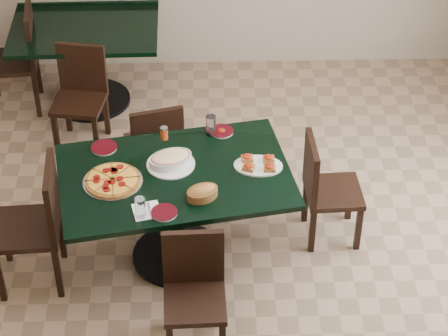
{
  "coord_description": "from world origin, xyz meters",
  "views": [
    {
      "loc": [
        -0.04,
        -4.34,
        4.35
      ],
      "look_at": [
        0.08,
        0.0,
        0.9
      ],
      "focal_mm": 70.0,
      "sensor_mm": 36.0,
      "label": 1
    }
  ],
  "objects_px": {
    "chair_near": "(194,286)",
    "bread_basket": "(202,192)",
    "chair_right": "(324,186)",
    "chair_left": "(38,219)",
    "back_chair_left": "(20,53)",
    "chair_far": "(156,145)",
    "bruschetta_platter": "(258,164)",
    "back_chair_near": "(81,91)",
    "pepperoni_pizza": "(113,180)",
    "back_table": "(87,50)",
    "lasagna_casserole": "(171,160)",
    "main_table": "(176,195)"
  },
  "relations": [
    {
      "from": "pepperoni_pizza",
      "to": "bread_basket",
      "type": "height_order",
      "value": "bread_basket"
    },
    {
      "from": "main_table",
      "to": "bread_basket",
      "type": "relative_size",
      "value": 6.61
    },
    {
      "from": "main_table",
      "to": "bread_basket",
      "type": "height_order",
      "value": "bread_basket"
    },
    {
      "from": "chair_near",
      "to": "chair_right",
      "type": "height_order",
      "value": "chair_right"
    },
    {
      "from": "chair_near",
      "to": "back_chair_left",
      "type": "relative_size",
      "value": 0.87
    },
    {
      "from": "back_table",
      "to": "chair_right",
      "type": "bearing_deg",
      "value": -45.39
    },
    {
      "from": "chair_near",
      "to": "back_chair_left",
      "type": "height_order",
      "value": "back_chair_left"
    },
    {
      "from": "bruschetta_platter",
      "to": "chair_right",
      "type": "bearing_deg",
      "value": 22.34
    },
    {
      "from": "main_table",
      "to": "back_chair_near",
      "type": "height_order",
      "value": "back_chair_near"
    },
    {
      "from": "chair_right",
      "to": "chair_far",
      "type": "bearing_deg",
      "value": 63.92
    },
    {
      "from": "main_table",
      "to": "chair_left",
      "type": "bearing_deg",
      "value": -179.39
    },
    {
      "from": "pepperoni_pizza",
      "to": "chair_far",
      "type": "bearing_deg",
      "value": 73.27
    },
    {
      "from": "bruschetta_platter",
      "to": "bread_basket",
      "type": "bearing_deg",
      "value": -134.78
    },
    {
      "from": "chair_near",
      "to": "chair_right",
      "type": "relative_size",
      "value": 0.98
    },
    {
      "from": "chair_far",
      "to": "bread_basket",
      "type": "height_order",
      "value": "bread_basket"
    },
    {
      "from": "chair_near",
      "to": "bread_basket",
      "type": "distance_m",
      "value": 0.6
    },
    {
      "from": "back_table",
      "to": "bread_basket",
      "type": "distance_m",
      "value": 2.44
    },
    {
      "from": "chair_near",
      "to": "lasagna_casserole",
      "type": "bearing_deg",
      "value": 98.45
    },
    {
      "from": "back_chair_left",
      "to": "chair_right",
      "type": "bearing_deg",
      "value": 47.48
    },
    {
      "from": "bread_basket",
      "to": "bruschetta_platter",
      "type": "height_order",
      "value": "bread_basket"
    },
    {
      "from": "main_table",
      "to": "back_chair_near",
      "type": "relative_size",
      "value": 1.97
    },
    {
      "from": "pepperoni_pizza",
      "to": "lasagna_casserole",
      "type": "height_order",
      "value": "lasagna_casserole"
    },
    {
      "from": "back_chair_left",
      "to": "pepperoni_pizza",
      "type": "xyz_separation_m",
      "value": [
        0.95,
        -2.02,
        0.24
      ]
    },
    {
      "from": "chair_near",
      "to": "main_table",
      "type": "bearing_deg",
      "value": 97.63
    },
    {
      "from": "lasagna_casserole",
      "to": "chair_far",
      "type": "bearing_deg",
      "value": 80.46
    },
    {
      "from": "chair_far",
      "to": "bruschetta_platter",
      "type": "relative_size",
      "value": 2.38
    },
    {
      "from": "chair_near",
      "to": "chair_left",
      "type": "bearing_deg",
      "value": 149.64
    },
    {
      "from": "chair_far",
      "to": "pepperoni_pizza",
      "type": "bearing_deg",
      "value": 58.43
    },
    {
      "from": "back_chair_left",
      "to": "main_table",
      "type": "bearing_deg",
      "value": 28.49
    },
    {
      "from": "bruschetta_platter",
      "to": "back_chair_near",
      "type": "bearing_deg",
      "value": 140.55
    },
    {
      "from": "main_table",
      "to": "chair_right",
      "type": "height_order",
      "value": "chair_right"
    },
    {
      "from": "chair_left",
      "to": "back_chair_left",
      "type": "height_order",
      "value": "chair_left"
    },
    {
      "from": "chair_near",
      "to": "back_chair_near",
      "type": "bearing_deg",
      "value": 111.08
    },
    {
      "from": "main_table",
      "to": "back_table",
      "type": "height_order",
      "value": "same"
    },
    {
      "from": "lasagna_casserole",
      "to": "back_table",
      "type": "bearing_deg",
      "value": 89.94
    },
    {
      "from": "chair_right",
      "to": "chair_near",
      "type": "bearing_deg",
      "value": 132.94
    },
    {
      "from": "chair_right",
      "to": "bruschetta_platter",
      "type": "height_order",
      "value": "chair_right"
    },
    {
      "from": "back_chair_left",
      "to": "pepperoni_pizza",
      "type": "height_order",
      "value": "back_chair_left"
    },
    {
      "from": "chair_far",
      "to": "chair_right",
      "type": "height_order",
      "value": "same"
    },
    {
      "from": "back_table",
      "to": "chair_far",
      "type": "distance_m",
      "value": 1.42
    },
    {
      "from": "bread_basket",
      "to": "chair_near",
      "type": "bearing_deg",
      "value": -124.08
    },
    {
      "from": "chair_right",
      "to": "back_chair_near",
      "type": "xyz_separation_m",
      "value": [
        -1.82,
        1.24,
        0.01
      ]
    },
    {
      "from": "main_table",
      "to": "chair_near",
      "type": "height_order",
      "value": "chair_near"
    },
    {
      "from": "back_table",
      "to": "bread_basket",
      "type": "xyz_separation_m",
      "value": [
        0.97,
        -2.22,
        0.27
      ]
    },
    {
      "from": "back_table",
      "to": "lasagna_casserole",
      "type": "relative_size",
      "value": 3.64
    },
    {
      "from": "back_chair_near",
      "to": "bruschetta_platter",
      "type": "relative_size",
      "value": 2.41
    },
    {
      "from": "chair_right",
      "to": "bread_basket",
      "type": "bearing_deg",
      "value": 114.59
    },
    {
      "from": "back_chair_left",
      "to": "lasagna_casserole",
      "type": "height_order",
      "value": "back_chair_left"
    },
    {
      "from": "pepperoni_pizza",
      "to": "bread_basket",
      "type": "xyz_separation_m",
      "value": [
        0.58,
        -0.16,
        0.02
      ]
    },
    {
      "from": "back_chair_left",
      "to": "bread_basket",
      "type": "bearing_deg",
      "value": 28.72
    }
  ]
}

